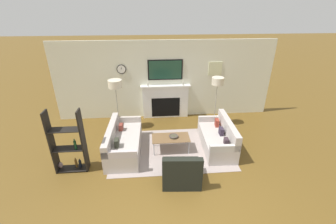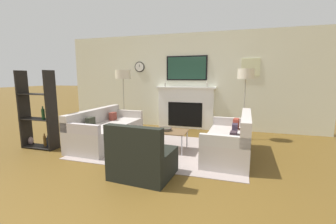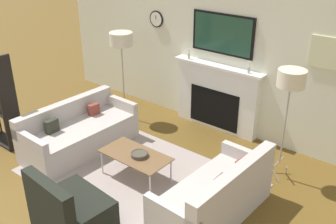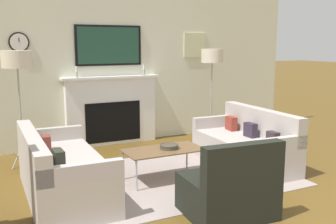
{
  "view_description": "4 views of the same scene",
  "coord_description": "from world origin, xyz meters",
  "px_view_note": "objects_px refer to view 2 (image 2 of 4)",
  "views": [
    {
      "loc": [
        -0.53,
        -2.67,
        3.69
      ],
      "look_at": [
        -0.05,
        3.08,
        0.94
      ],
      "focal_mm": 24.0,
      "sensor_mm": 36.0,
      "label": 1
    },
    {
      "loc": [
        1.41,
        -1.63,
        1.48
      ],
      "look_at": [
        -0.0,
        2.95,
        0.73
      ],
      "focal_mm": 24.0,
      "sensor_mm": 36.0,
      "label": 2
    },
    {
      "loc": [
        3.38,
        -0.87,
        3.38
      ],
      "look_at": [
        0.25,
        2.99,
        1.0
      ],
      "focal_mm": 42.0,
      "sensor_mm": 36.0,
      "label": 3
    },
    {
      "loc": [
        -2.17,
        -1.84,
        1.75
      ],
      "look_at": [
        0.22,
        2.9,
        0.83
      ],
      "focal_mm": 42.0,
      "sensor_mm": 36.0,
      "label": 4
    }
  ],
  "objects_px": {
    "decorative_bowl": "(166,129)",
    "floor_lamp_right": "(246,75)",
    "couch_right": "(231,141)",
    "floor_lamp_left": "(123,75)",
    "armchair": "(142,159)",
    "coffee_table": "(162,132)",
    "shelf_unit": "(38,115)",
    "couch_left": "(106,131)"
  },
  "relations": [
    {
      "from": "decorative_bowl",
      "to": "floor_lamp_right",
      "type": "xyz_separation_m",
      "value": [
        1.52,
        1.36,
        1.08
      ]
    },
    {
      "from": "couch_right",
      "to": "floor_lamp_left",
      "type": "height_order",
      "value": "floor_lamp_left"
    },
    {
      "from": "armchair",
      "to": "coffee_table",
      "type": "height_order",
      "value": "armchair"
    },
    {
      "from": "shelf_unit",
      "to": "floor_lamp_left",
      "type": "bearing_deg",
      "value": 65.17
    },
    {
      "from": "floor_lamp_right",
      "to": "shelf_unit",
      "type": "height_order",
      "value": "floor_lamp_right"
    },
    {
      "from": "floor_lamp_left",
      "to": "armchair",
      "type": "bearing_deg",
      "value": -57.31
    },
    {
      "from": "couch_left",
      "to": "decorative_bowl",
      "type": "relative_size",
      "value": 7.66
    },
    {
      "from": "armchair",
      "to": "couch_left",
      "type": "bearing_deg",
      "value": 137.52
    },
    {
      "from": "couch_left",
      "to": "coffee_table",
      "type": "distance_m",
      "value": 1.31
    },
    {
      "from": "couch_right",
      "to": "armchair",
      "type": "height_order",
      "value": "armchair"
    },
    {
      "from": "floor_lamp_right",
      "to": "shelf_unit",
      "type": "relative_size",
      "value": 1.04
    },
    {
      "from": "armchair",
      "to": "floor_lamp_right",
      "type": "bearing_deg",
      "value": 60.72
    },
    {
      "from": "couch_right",
      "to": "couch_left",
      "type": "bearing_deg",
      "value": 179.98
    },
    {
      "from": "floor_lamp_left",
      "to": "floor_lamp_right",
      "type": "height_order",
      "value": "floor_lamp_right"
    },
    {
      "from": "floor_lamp_left",
      "to": "floor_lamp_right",
      "type": "xyz_separation_m",
      "value": [
        3.17,
        0.0,
        -0.0
      ]
    },
    {
      "from": "couch_right",
      "to": "floor_lamp_left",
      "type": "relative_size",
      "value": 1.03
    },
    {
      "from": "couch_left",
      "to": "floor_lamp_left",
      "type": "height_order",
      "value": "floor_lamp_left"
    },
    {
      "from": "couch_right",
      "to": "armchair",
      "type": "distance_m",
      "value": 1.79
    },
    {
      "from": "coffee_table",
      "to": "couch_right",
      "type": "bearing_deg",
      "value": 1.2
    },
    {
      "from": "coffee_table",
      "to": "shelf_unit",
      "type": "bearing_deg",
      "value": -165.9
    },
    {
      "from": "armchair",
      "to": "decorative_bowl",
      "type": "bearing_deg",
      "value": 91.89
    },
    {
      "from": "armchair",
      "to": "couch_right",
      "type": "bearing_deg",
      "value": 46.82
    },
    {
      "from": "couch_right",
      "to": "shelf_unit",
      "type": "distance_m",
      "value": 3.92
    },
    {
      "from": "floor_lamp_right",
      "to": "shelf_unit",
      "type": "bearing_deg",
      "value": -154.12
    },
    {
      "from": "shelf_unit",
      "to": "couch_right",
      "type": "bearing_deg",
      "value": 9.67
    },
    {
      "from": "decorative_bowl",
      "to": "floor_lamp_right",
      "type": "relative_size",
      "value": 0.15
    },
    {
      "from": "armchair",
      "to": "floor_lamp_right",
      "type": "xyz_separation_m",
      "value": [
        1.48,
        2.64,
        1.25
      ]
    },
    {
      "from": "couch_left",
      "to": "armchair",
      "type": "height_order",
      "value": "armchair"
    },
    {
      "from": "couch_right",
      "to": "shelf_unit",
      "type": "bearing_deg",
      "value": -170.33
    },
    {
      "from": "couch_left",
      "to": "floor_lamp_left",
      "type": "bearing_deg",
      "value": 101.22
    },
    {
      "from": "couch_right",
      "to": "coffee_table",
      "type": "xyz_separation_m",
      "value": [
        -1.35,
        -0.03,
        0.09
      ]
    },
    {
      "from": "armchair",
      "to": "coffee_table",
      "type": "distance_m",
      "value": 1.29
    },
    {
      "from": "decorative_bowl",
      "to": "shelf_unit",
      "type": "height_order",
      "value": "shelf_unit"
    },
    {
      "from": "coffee_table",
      "to": "floor_lamp_right",
      "type": "height_order",
      "value": "floor_lamp_right"
    },
    {
      "from": "couch_left",
      "to": "couch_right",
      "type": "xyz_separation_m",
      "value": [
        2.66,
        -0.0,
        0.0
      ]
    },
    {
      "from": "shelf_unit",
      "to": "couch_left",
      "type": "bearing_deg",
      "value": 29.0
    },
    {
      "from": "couch_left",
      "to": "coffee_table",
      "type": "bearing_deg",
      "value": -1.29
    },
    {
      "from": "coffee_table",
      "to": "decorative_bowl",
      "type": "xyz_separation_m",
      "value": [
        0.08,
        0.0,
        0.06
      ]
    },
    {
      "from": "shelf_unit",
      "to": "armchair",
      "type": "bearing_deg",
      "value": -14.06
    },
    {
      "from": "couch_left",
      "to": "decorative_bowl",
      "type": "xyz_separation_m",
      "value": [
        1.39,
        -0.03,
        0.16
      ]
    },
    {
      "from": "couch_right",
      "to": "floor_lamp_right",
      "type": "relative_size",
      "value": 1.03
    },
    {
      "from": "couch_left",
      "to": "armchair",
      "type": "bearing_deg",
      "value": -42.48
    }
  ]
}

